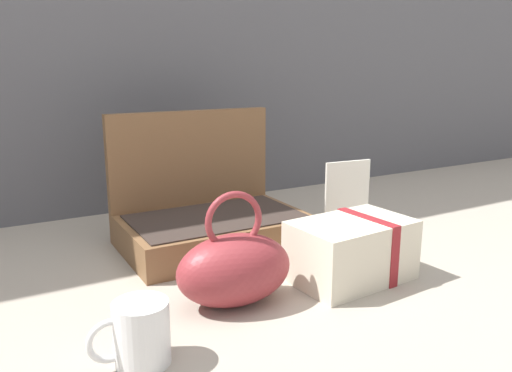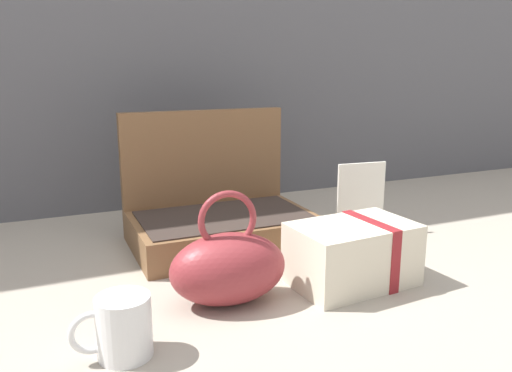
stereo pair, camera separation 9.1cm
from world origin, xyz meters
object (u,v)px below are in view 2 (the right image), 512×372
(teal_pouch_handbag, at_px, (228,267))
(coffee_mug, at_px, (122,327))
(info_card_left, at_px, (361,199))
(cream_toiletry_bag, at_px, (354,254))
(open_suitcase, at_px, (218,213))

(teal_pouch_handbag, xyz_separation_m, coffee_mug, (-0.19, -0.10, -0.02))
(teal_pouch_handbag, relative_size, coffee_mug, 1.87)
(coffee_mug, bearing_deg, teal_pouch_handbag, 26.68)
(teal_pouch_handbag, bearing_deg, info_card_left, 27.41)
(teal_pouch_handbag, distance_m, info_card_left, 0.46)
(cream_toiletry_bag, relative_size, info_card_left, 1.33)
(coffee_mug, bearing_deg, info_card_left, 27.18)
(teal_pouch_handbag, height_order, coffee_mug, teal_pouch_handbag)
(coffee_mug, distance_m, info_card_left, 0.67)
(teal_pouch_handbag, relative_size, info_card_left, 1.20)
(open_suitcase, xyz_separation_m, info_card_left, (0.32, -0.09, 0.02))
(coffee_mug, bearing_deg, open_suitcase, 54.86)
(cream_toiletry_bag, xyz_separation_m, coffee_mug, (-0.43, -0.08, -0.01))
(open_suitcase, xyz_separation_m, teal_pouch_handbag, (-0.09, -0.30, -0.00))
(cream_toiletry_bag, xyz_separation_m, info_card_left, (0.17, 0.23, 0.03))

